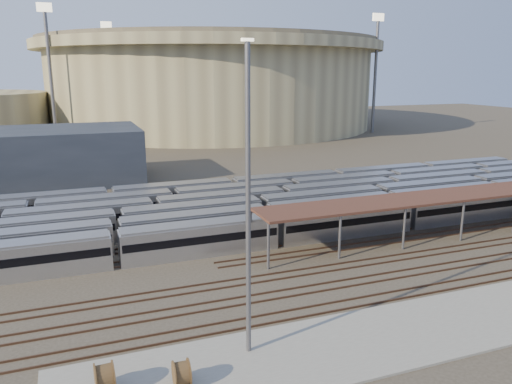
{
  "coord_description": "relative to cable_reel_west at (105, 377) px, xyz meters",
  "views": [
    {
      "loc": [
        -26.67,
        -44.58,
        20.52
      ],
      "look_at": [
        -5.35,
        12.0,
        5.74
      ],
      "focal_mm": 35.0,
      "sensor_mm": 36.0,
      "label": 1
    }
  ],
  "objects": [
    {
      "name": "floodlight_0",
      "position": [
        -4.19,
        124.51,
        19.44
      ],
      "size": [
        4.0,
        1.0,
        38.4
      ],
      "color": "#5A595E",
      "rests_on": "ground"
    },
    {
      "name": "service_building",
      "position": [
        -9.19,
        69.51,
        3.79
      ],
      "size": [
        42.0,
        20.0,
        10.0
      ],
      "primitive_type": "cube",
      "color": "#1E232D",
      "rests_on": "ground"
    },
    {
      "name": "ground",
      "position": [
        25.81,
        14.51,
        -1.21
      ],
      "size": [
        420.0,
        420.0,
        0.0
      ],
      "primitive_type": "plane",
      "color": "#383026",
      "rests_on": "ground"
    },
    {
      "name": "apron",
      "position": [
        20.81,
        -0.49,
        -1.11
      ],
      "size": [
        50.0,
        9.0,
        0.2
      ],
      "primitive_type": "cube",
      "color": "gray",
      "rests_on": "ground"
    },
    {
      "name": "floodlight_2",
      "position": [
        95.81,
        114.51,
        19.44
      ],
      "size": [
        4.0,
        1.0,
        38.4
      ],
      "color": "#5A595E",
      "rests_on": "ground"
    },
    {
      "name": "inspection_shed",
      "position": [
        47.81,
        18.51,
        3.77
      ],
      "size": [
        60.3,
        6.0,
        5.3
      ],
      "color": "#5A595E",
      "rests_on": "ground"
    },
    {
      "name": "yard_light_pole",
      "position": [
        10.38,
        1.3,
        10.24
      ],
      "size": [
        0.82,
        0.36,
        22.33
      ],
      "color": "#5A595E",
      "rests_on": "apron"
    },
    {
      "name": "cable_reel_west",
      "position": [
        0.0,
        0.0,
        0.0
      ],
      "size": [
        1.2,
        2.06,
        2.02
      ],
      "primitive_type": "cylinder",
      "rotation": [
        0.0,
        1.57,
        0.04
      ],
      "color": "brown",
      "rests_on": "apron"
    },
    {
      "name": "empty_tracks",
      "position": [
        25.81,
        9.51,
        -1.12
      ],
      "size": [
        170.0,
        9.62,
        0.18
      ],
      "color": "#4C3323",
      "rests_on": "ground"
    },
    {
      "name": "floodlight_3",
      "position": [
        15.81,
        174.51,
        19.44
      ],
      "size": [
        4.0,
        1.0,
        38.4
      ],
      "color": "#5A595E",
      "rests_on": "ground"
    },
    {
      "name": "cable_reel_east",
      "position": [
        4.8,
        -1.11,
        -0.11
      ],
      "size": [
        1.05,
        1.83,
        1.8
      ],
      "primitive_type": "cylinder",
      "rotation": [
        0.0,
        1.57,
        -0.03
      ],
      "color": "brown",
      "rests_on": "apron"
    },
    {
      "name": "stadium",
      "position": [
        50.81,
        154.51,
        15.26
      ],
      "size": [
        124.0,
        124.0,
        32.5
      ],
      "color": "tan",
      "rests_on": "ground"
    },
    {
      "name": "subway_trains",
      "position": [
        24.77,
        33.01,
        0.59
      ],
      "size": [
        121.79,
        23.9,
        3.6
      ],
      "color": "silver",
      "rests_on": "ground"
    }
  ]
}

